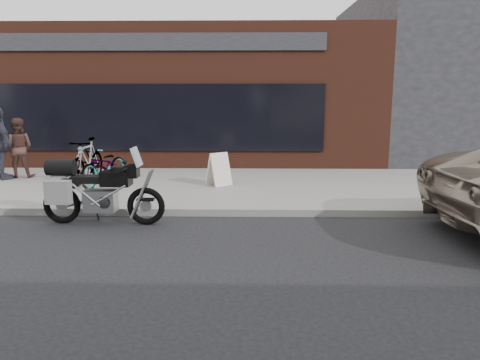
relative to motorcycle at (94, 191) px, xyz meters
name	(u,v)px	position (x,y,z in m)	size (l,w,h in m)	color
ground	(184,307)	(2.16, -3.43, -0.64)	(120.00, 120.00, 0.00)	black
near_sidewalk	(220,184)	(2.16, 3.57, -0.57)	(44.00, 6.00, 0.15)	gray
storefront	(181,97)	(0.16, 10.55, 1.61)	(14.00, 10.07, 4.50)	#5B2A1D
motorcycle	(94,191)	(0.00, 0.00, 0.00)	(2.36, 0.76, 1.49)	black
bicycle_front	(104,166)	(-0.74, 3.02, -0.01)	(0.65, 1.85, 0.97)	gray
bicycle_rear	(88,160)	(-1.29, 3.40, 0.08)	(0.53, 1.89, 1.14)	gray
sandwich_sign	(219,169)	(2.16, 3.01, -0.08)	(0.70, 0.69, 0.83)	white
cafe_patron_left	(18,148)	(-3.39, 3.99, 0.32)	(0.79, 0.62, 1.63)	#51322B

